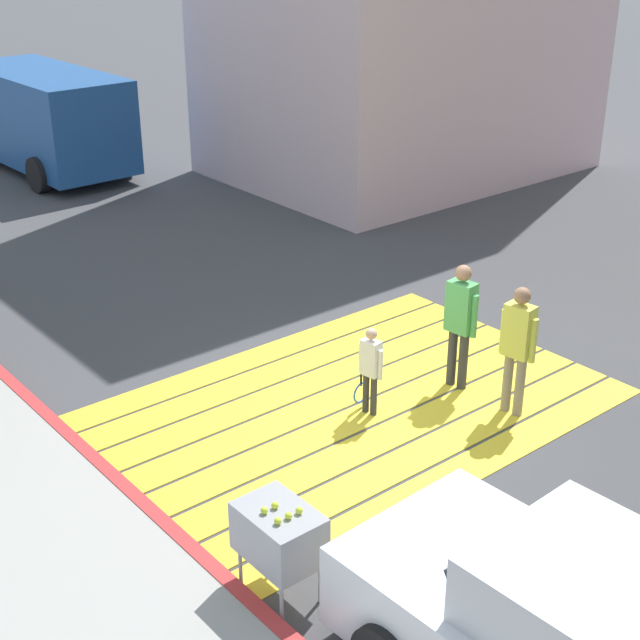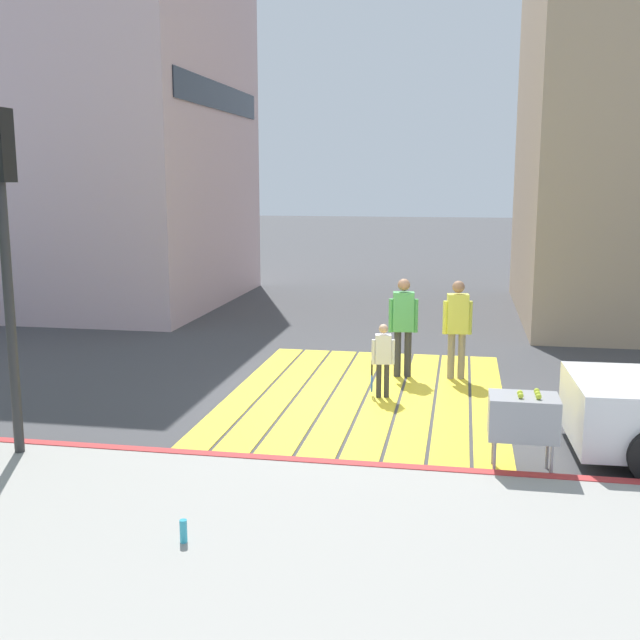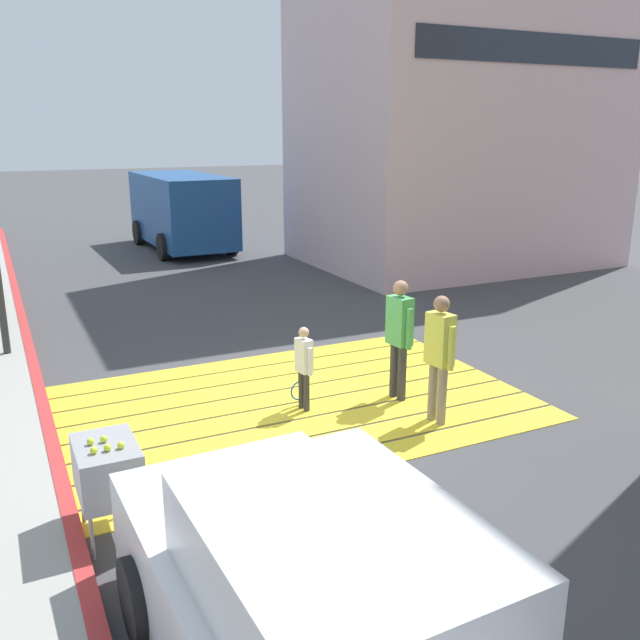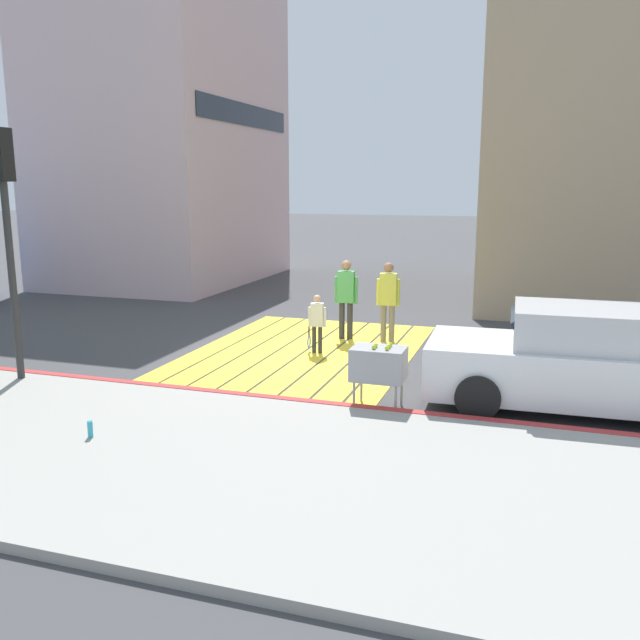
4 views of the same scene
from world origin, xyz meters
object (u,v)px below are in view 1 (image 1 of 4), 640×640
van_down_street (46,117)px  pedestrian_child_with_racket (370,367)px  tennis_ball_cart (279,534)px  pedestrian_adult_lead (460,318)px  pedestrian_adult_trailing (518,342)px

van_down_street → pedestrian_child_with_racket: size_ratio=4.38×
tennis_ball_cart → pedestrian_adult_lead: (4.30, 1.74, 0.32)m
tennis_ball_cart → pedestrian_adult_trailing: bearing=10.6°
pedestrian_adult_lead → tennis_ball_cart: bearing=-158.0°
tennis_ball_cart → pedestrian_child_with_racket: (2.91, 1.96, -0.03)m
van_down_street → pedestrian_adult_trailing: van_down_street is taller
van_down_street → tennis_ball_cart: 16.25m
pedestrian_adult_lead → pedestrian_child_with_racket: (-1.38, 0.22, -0.35)m
tennis_ball_cart → pedestrian_adult_lead: pedestrian_adult_lead is taller
tennis_ball_cart → pedestrian_adult_trailing: (4.32, 0.81, 0.31)m
tennis_ball_cart → pedestrian_adult_trailing: pedestrian_adult_trailing is taller
pedestrian_child_with_racket → pedestrian_adult_trailing: bearing=-39.2°
pedestrian_adult_lead → pedestrian_adult_trailing: (0.02, -0.93, -0.01)m
van_down_street → pedestrian_adult_trailing: (-0.52, -14.69, -0.27)m
pedestrian_adult_trailing → pedestrian_child_with_racket: pedestrian_adult_trailing is taller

